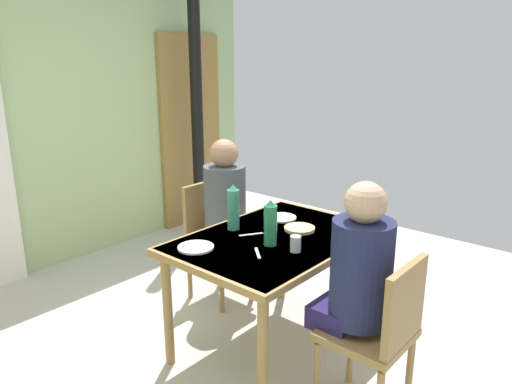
# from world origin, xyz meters

# --- Properties ---
(ground_plane) EXTENTS (5.84, 5.84, 0.00)m
(ground_plane) POSITION_xyz_m (0.00, 0.00, 0.00)
(ground_plane) COLOR #B7B5AC
(wall_back) EXTENTS (4.69, 0.10, 2.73)m
(wall_back) POSITION_xyz_m (0.00, 2.21, 1.37)
(wall_back) COLOR #A0BD83
(wall_back) RESTS_ON ground_plane
(door_wooden) EXTENTS (0.80, 0.05, 2.00)m
(door_wooden) POSITION_xyz_m (1.63, 2.13, 1.00)
(door_wooden) COLOR olive
(door_wooden) RESTS_ON ground_plane
(stove_pipe_column) EXTENTS (0.12, 0.12, 2.73)m
(stove_pipe_column) POSITION_xyz_m (1.48, 1.86, 1.37)
(stove_pipe_column) COLOR black
(stove_pipe_column) RESTS_ON ground_plane
(dining_table) EXTENTS (1.23, 0.86, 0.74)m
(dining_table) POSITION_xyz_m (0.30, -0.07, 0.66)
(dining_table) COLOR olive
(dining_table) RESTS_ON ground_plane
(chair_near_diner) EXTENTS (0.40, 0.40, 0.87)m
(chair_near_diner) POSITION_xyz_m (0.14, -0.85, 0.50)
(chair_near_diner) COLOR olive
(chair_near_diner) RESTS_ON ground_plane
(chair_far_diner) EXTENTS (0.40, 0.40, 0.87)m
(chair_far_diner) POSITION_xyz_m (0.56, 0.71, 0.50)
(chair_far_diner) COLOR olive
(chair_far_diner) RESTS_ON ground_plane
(person_near_diner) EXTENTS (0.30, 0.37, 0.77)m
(person_near_diner) POSITION_xyz_m (0.14, -0.72, 0.78)
(person_near_diner) COLOR #231B50
(person_near_diner) RESTS_ON ground_plane
(person_far_diner) EXTENTS (0.30, 0.37, 0.77)m
(person_far_diner) POSITION_xyz_m (0.56, 0.58, 0.78)
(person_far_diner) COLOR #54535B
(person_far_diner) RESTS_ON ground_plane
(water_bottle_green_near) EXTENTS (0.08, 0.08, 0.27)m
(water_bottle_green_near) POSITION_xyz_m (0.19, -0.13, 0.86)
(water_bottle_green_near) COLOR #298450
(water_bottle_green_near) RESTS_ON dining_table
(water_bottle_green_far) EXTENTS (0.08, 0.08, 0.29)m
(water_bottle_green_far) POSITION_xyz_m (0.24, 0.21, 0.87)
(water_bottle_green_far) COLOR #368C6E
(water_bottle_green_far) RESTS_ON dining_table
(dinner_plate_near_left) EXTENTS (0.19, 0.19, 0.01)m
(dinner_plate_near_left) POSITION_xyz_m (0.60, 0.11, 0.74)
(dinner_plate_near_left) COLOR white
(dinner_plate_near_left) RESTS_ON dining_table
(dinner_plate_near_right) EXTENTS (0.20, 0.20, 0.01)m
(dinner_plate_near_right) POSITION_xyz_m (-0.13, 0.16, 0.74)
(dinner_plate_near_right) COLOR white
(dinner_plate_near_right) RESTS_ON dining_table
(drinking_glass_by_near_diner) EXTENTS (0.06, 0.06, 0.09)m
(drinking_glass_by_near_diner) POSITION_xyz_m (0.20, -0.29, 0.78)
(drinking_glass_by_near_diner) COLOR silver
(drinking_glass_by_near_diner) RESTS_ON dining_table
(bread_plate_sliced) EXTENTS (0.19, 0.19, 0.02)m
(bread_plate_sliced) POSITION_xyz_m (0.49, -0.11, 0.75)
(bread_plate_sliced) COLOR #DBB77A
(bread_plate_sliced) RESTS_ON dining_table
(cutlery_knife_near) EXTENTS (0.11, 0.12, 0.00)m
(cutlery_knife_near) POSITION_xyz_m (0.04, -0.15, 0.74)
(cutlery_knife_near) COLOR silver
(cutlery_knife_near) RESTS_ON dining_table
(cutlery_fork_near) EXTENTS (0.14, 0.09, 0.00)m
(cutlery_fork_near) POSITION_xyz_m (0.24, 0.06, 0.74)
(cutlery_fork_near) COLOR silver
(cutlery_fork_near) RESTS_ON dining_table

